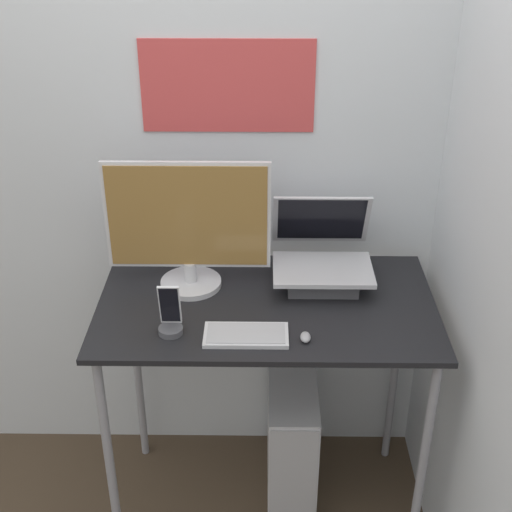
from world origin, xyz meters
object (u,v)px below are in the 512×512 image
at_px(keyboard, 246,335).
at_px(cell_phone, 170,319).
at_px(computer_tower, 291,435).
at_px(monitor, 188,229).
at_px(mouse, 305,337).
at_px(laptop, 322,264).

height_order(keyboard, cell_phone, cell_phone).
height_order(cell_phone, computer_tower, cell_phone).
xyz_separation_m(monitor, mouse, (0.39, -0.33, -0.21)).
relative_size(laptop, computer_tower, 0.65).
distance_m(laptop, computer_tower, 0.78).
relative_size(laptop, monitor, 0.62).
height_order(keyboard, computer_tower, keyboard).
distance_m(monitor, cell_phone, 0.34).
xyz_separation_m(monitor, computer_tower, (0.37, 0.00, -0.93)).
distance_m(laptop, mouse, 0.37).
distance_m(monitor, mouse, 0.55).
bearing_deg(laptop, monitor, -176.59).
xyz_separation_m(cell_phone, computer_tower, (0.41, 0.29, -0.75)).
height_order(monitor, keyboard, monitor).
bearing_deg(keyboard, mouse, -4.46).
height_order(laptop, keyboard, laptop).
bearing_deg(monitor, mouse, -40.05).
relative_size(monitor, computer_tower, 1.04).
xyz_separation_m(laptop, computer_tower, (-0.09, -0.02, -0.78)).
bearing_deg(mouse, keyboard, 175.54).
distance_m(monitor, keyboard, 0.43).
height_order(monitor, cell_phone, monitor).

